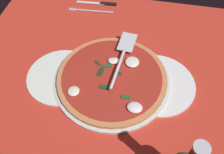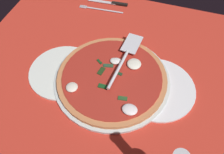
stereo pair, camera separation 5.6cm
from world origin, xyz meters
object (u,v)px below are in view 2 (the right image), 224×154
dinner_plate_left (64,72)px  dinner_plate_right (157,88)px  pizza_server (125,56)px  pizza (112,77)px  place_setting_far (107,7)px

dinner_plate_left → dinner_plate_right: same height
pizza_server → pizza: bearing=171.7°
dinner_plate_left → pizza: bearing=5.7°
pizza_server → place_setting_far: 33.08cm
place_setting_far → dinner_plate_right: bearing=125.4°
dinner_plate_left → place_setting_far: size_ratio=1.09×
pizza → place_setting_far: size_ratio=1.68×
pizza → place_setting_far: 39.30cm
dinner_plate_left → dinner_plate_right: (31.53, 3.14, 0.00)cm
dinner_plate_right → pizza: bearing=-174.3°
pizza → pizza_server: bearing=76.6°
dinner_plate_right → pizza_server: pizza_server is taller
dinner_plate_left → pizza: (16.85, 1.67, 1.64)cm
dinner_plate_right → pizza: 14.85cm
dinner_plate_right → place_setting_far: size_ratio=1.16×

